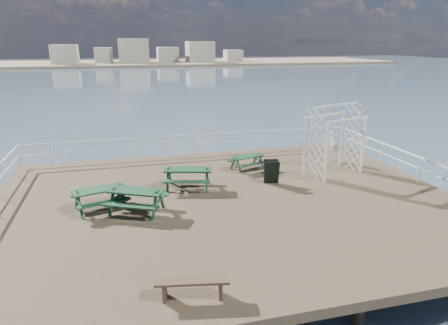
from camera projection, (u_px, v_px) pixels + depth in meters
ground at (227, 203)px, 15.71m from camera, size 18.00×14.00×0.30m
sea_backdrop at (164, 60)px, 142.89m from camera, size 300.00×300.00×9.20m
railing at (211, 161)px, 17.77m from camera, size 17.77×13.76×1.10m
picnic_table_a at (100, 194)px, 14.65m from camera, size 2.21×1.96×0.91m
picnic_table_b at (188, 174)px, 16.83m from camera, size 2.28×2.01×0.95m
picnic_table_c at (247, 159)px, 19.27m from camera, size 1.86×1.66×0.77m
picnic_table_d at (136, 196)px, 14.40m from camera, size 2.47×2.31×0.96m
flat_bench_near at (192, 284)px, 9.60m from camera, size 1.84×0.74×0.52m
trellis_arbor at (334, 143)px, 18.41m from camera, size 2.93×2.14×3.27m
sandwich_board at (271, 172)px, 17.36m from camera, size 0.73×0.61×1.06m
person at (330, 146)px, 20.59m from camera, size 0.65×0.52×1.56m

